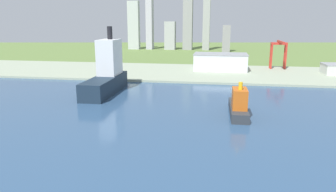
% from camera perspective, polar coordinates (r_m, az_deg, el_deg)
% --- Properties ---
extents(ground_plane, '(2400.00, 2400.00, 0.00)m').
position_cam_1_polar(ground_plane, '(228.11, 0.29, -3.57)').
color(ground_plane, '#5E793B').
extents(water_bay, '(840.00, 360.00, 0.15)m').
position_cam_1_polar(water_bay, '(172.58, -2.90, -9.32)').
color(water_bay, '#2D4C70').
rests_on(water_bay, ground).
extents(industrial_pier, '(840.00, 140.00, 2.50)m').
position_cam_1_polar(industrial_pier, '(412.06, 4.48, 4.29)').
color(industrial_pier, '#98A48A').
rests_on(industrial_pier, ground).
extents(container_barge, '(12.76, 49.99, 25.75)m').
position_cam_1_polar(container_barge, '(232.11, 12.74, -1.67)').
color(container_barge, '#2D3338').
rests_on(container_barge, water_bay).
extents(cargo_ship, '(21.64, 79.95, 61.84)m').
position_cam_1_polar(cargo_ship, '(305.76, -11.07, 4.04)').
color(cargo_ship, '#192838').
rests_on(cargo_ship, water_bay).
extents(port_crane_red, '(21.10, 43.17, 38.64)m').
position_cam_1_polar(port_crane_red, '(456.09, 19.54, 8.09)').
color(port_crane_red, '#B72D23').
rests_on(port_crane_red, industrial_pier).
extents(warehouse_main, '(70.47, 40.97, 22.13)m').
position_cam_1_polar(warehouse_main, '(428.66, 9.50, 6.17)').
color(warehouse_main, silver).
rests_on(warehouse_main, industrial_pier).
extents(distant_skyline, '(240.94, 60.24, 146.32)m').
position_cam_1_polar(distant_skyline, '(757.49, 0.93, 12.85)').
color(distant_skyline, '#B2B8B9').
rests_on(distant_skyline, ground).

